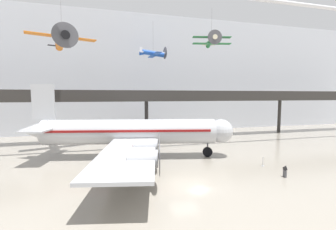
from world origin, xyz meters
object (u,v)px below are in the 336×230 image
Objects in this scene: suspended_plane_green_biplane at (211,42)px; info_sign_pedestal at (285,173)px; suspended_plane_blue_trainer at (153,54)px; airliner_silver_main at (129,132)px; stanchion_barrier at (263,163)px; suspended_plane_orange_highwing at (62,41)px.

info_sign_pedestal is at bearing 13.57° from suspended_plane_green_biplane.
suspended_plane_blue_trainer is 31.52m from info_sign_pedestal.
suspended_plane_blue_trainer reaches higher than airliner_silver_main.
airliner_silver_main is 18.73m from info_sign_pedestal.
suspended_plane_blue_trainer is at bearing 111.83° from stanchion_barrier.
suspended_plane_green_biplane is at bearing 33.09° from airliner_silver_main.
info_sign_pedestal reaches higher than stanchion_barrier.
suspended_plane_orange_highwing reaches higher than airliner_silver_main.
airliner_silver_main is at bearing -56.41° from suspended_plane_green_biplane.
suspended_plane_green_biplane is at bearing 98.28° from info_sign_pedestal.
airliner_silver_main is 29.91× the size of stanchion_barrier.
suspended_plane_blue_trainer is (6.05, 14.49, 13.05)m from airliner_silver_main.
stanchion_barrier is at bearing 14.87° from suspended_plane_green_biplane.
info_sign_pedestal is (0.42, -16.84, -16.82)m from suspended_plane_green_biplane.
suspended_plane_green_biplane is at bearing 71.29° from suspended_plane_orange_highwing.
suspended_plane_blue_trainer is at bearing 101.70° from suspended_plane_orange_highwing.
suspended_plane_blue_trainer is 28.75m from stanchion_barrier.
suspended_plane_green_biplane is at bearing 92.74° from stanchion_barrier.
airliner_silver_main is at bearing 37.74° from suspended_plane_orange_highwing.
info_sign_pedestal is (8.63, -25.72, -16.04)m from suspended_plane_blue_trainer.
suspended_plane_blue_trainer is 0.76× the size of suspended_plane_orange_highwing.
stanchion_barrier is at bearing -15.33° from airliner_silver_main.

